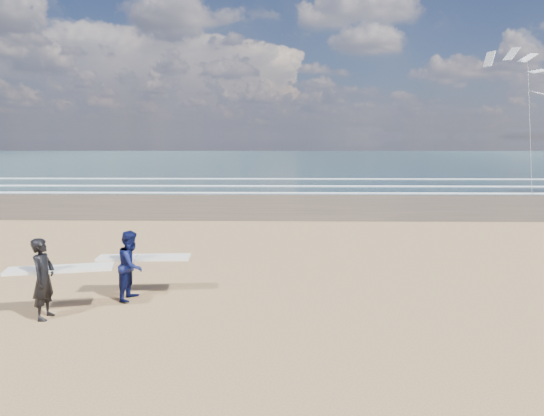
{
  "coord_description": "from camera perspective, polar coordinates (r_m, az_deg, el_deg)",
  "views": [
    {
      "loc": [
        3.41,
        -9.7,
        3.81
      ],
      "look_at": [
        3.1,
        6.0,
        1.49
      ],
      "focal_mm": 32.0,
      "sensor_mm": 36.0,
      "label": 1
    }
  ],
  "objects": [
    {
      "name": "ocean",
      "position": [
        83.46,
        12.65,
        5.57
      ],
      "size": [
        220.0,
        100.0,
        0.02
      ],
      "primitive_type": "cube",
      "color": "#1B333C",
      "rests_on": "ground"
    },
    {
      "name": "surfer_near",
      "position": [
        11.33,
        -25.04,
        -7.38
      ],
      "size": [
        2.26,
        1.16,
        1.73
      ],
      "color": "black",
      "rests_on": "ground"
    },
    {
      "name": "kite_1",
      "position": [
        38.27,
        28.02,
        10.12
      ],
      "size": [
        5.35,
        4.69,
        10.4
      ],
      "color": "slate",
      "rests_on": "ground"
    },
    {
      "name": "foam_breakers",
      "position": [
        41.45,
        24.74,
        2.41
      ],
      "size": [
        220.0,
        11.7,
        0.05
      ],
      "color": "white",
      "rests_on": "ground"
    },
    {
      "name": "surfer_far",
      "position": [
        11.94,
        -16.07,
        -6.39
      ],
      "size": [
        2.23,
        1.13,
        1.64
      ],
      "color": "#0A103D",
      "rests_on": "ground"
    }
  ]
}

